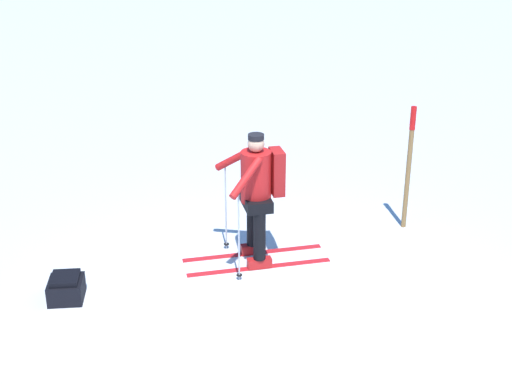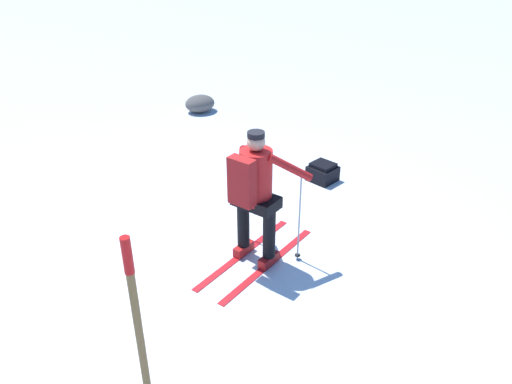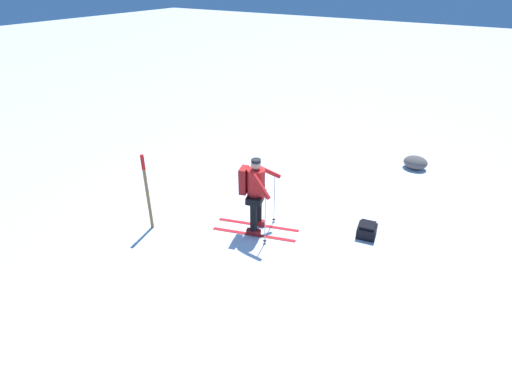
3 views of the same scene
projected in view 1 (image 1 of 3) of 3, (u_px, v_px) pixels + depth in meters
ground_plane at (261, 292)px, 8.29m from camera, size 80.00×80.00×0.00m
skier at (258, 190)px, 8.60m from camera, size 1.87×1.11×1.68m
dropped_backpack at (66, 288)px, 8.09m from camera, size 0.45×0.46×0.30m
trail_marker at (409, 159)px, 9.49m from camera, size 0.08×0.08×1.72m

